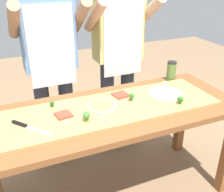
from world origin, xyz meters
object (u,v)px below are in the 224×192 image
(chefs_knife, at_px, (25,126))
(cheese_crumble_a, at_px, (165,83))
(broccoli_floret_front_left, at_px, (180,100))
(cook_left, at_px, (50,56))
(pizza_whole_pesto_green, at_px, (102,106))
(broccoli_floret_back_right, at_px, (86,116))
(pizza_slice_center, at_px, (63,115))
(pizza_whole_white_garlic, at_px, (165,93))
(cheese_crumble_b, at_px, (66,122))
(broccoli_floret_front_mid, at_px, (132,96))
(sauce_jar, at_px, (171,71))
(pizza_slice_near_left, at_px, (121,95))
(prep_table, at_px, (112,123))
(cook_right, at_px, (118,48))
(cheese_crumble_c, at_px, (102,118))
(broccoli_floret_back_mid, at_px, (52,104))

(chefs_knife, distance_m, cheese_crumble_a, 1.11)
(broccoli_floret_front_left, relative_size, cook_left, 0.03)
(pizza_whole_pesto_green, relative_size, broccoli_floret_back_right, 3.16)
(pizza_whole_pesto_green, xyz_separation_m, pizza_slice_center, (-0.26, -0.02, -0.00))
(pizza_whole_white_garlic, relative_size, broccoli_floret_back_right, 3.98)
(broccoli_floret_back_right, bearing_deg, pizza_whole_pesto_green, 41.93)
(pizza_slice_center, relative_size, cheese_crumble_b, 7.69)
(pizza_whole_white_garlic, distance_m, broccoli_floret_front_mid, 0.27)
(broccoli_floret_front_left, height_order, cheese_crumble_b, broccoli_floret_front_left)
(broccoli_floret_back_right, xyz_separation_m, sauce_jar, (0.86, 0.39, 0.02))
(pizza_slice_near_left, height_order, broccoli_floret_back_right, broccoli_floret_back_right)
(pizza_whole_white_garlic, height_order, broccoli_floret_front_left, broccoli_floret_front_left)
(chefs_knife, xyz_separation_m, pizza_whole_pesto_green, (0.50, 0.05, 0.00))
(prep_table, distance_m, broccoli_floret_back_right, 0.29)
(cook_right, bearing_deg, pizza_slice_near_left, -112.06)
(sauce_jar, relative_size, cook_right, 0.10)
(pizza_slice_center, xyz_separation_m, cheese_crumble_b, (-0.01, -0.09, 0.00))
(cook_left, height_order, cook_right, same)
(chefs_knife, distance_m, broccoli_floret_front_left, 1.00)
(cheese_crumble_b, bearing_deg, cheese_crumble_a, 17.17)
(pizza_slice_center, distance_m, pizza_slice_near_left, 0.46)
(cook_left, bearing_deg, pizza_slice_near_left, -49.60)
(chefs_knife, relative_size, cheese_crumble_c, 13.25)
(chefs_knife, height_order, broccoli_floret_back_right, broccoli_floret_back_right)
(chefs_knife, xyz_separation_m, pizza_whole_white_garlic, (0.99, 0.06, 0.00))
(sauce_jar, bearing_deg, chefs_knife, -165.82)
(pizza_whole_pesto_green, height_order, cook_right, cook_right)
(sauce_jar, bearing_deg, broccoli_floret_back_right, -155.86)
(cheese_crumble_a, xyz_separation_m, cheese_crumble_b, (-0.86, -0.27, -0.00))
(cook_left, bearing_deg, broccoli_floret_back_mid, -102.27)
(pizza_whole_white_garlic, height_order, cheese_crumble_c, cheese_crumble_c)
(pizza_slice_center, xyz_separation_m, broccoli_floret_front_left, (0.76, -0.15, 0.03))
(broccoli_floret_back_right, bearing_deg, broccoli_floret_front_left, -2.87)
(cheese_crumble_a, bearing_deg, cheese_crumble_c, -154.10)
(chefs_knife, bearing_deg, cheese_crumble_b, -12.56)
(prep_table, relative_size, cheese_crumble_c, 100.95)
(pizza_whole_pesto_green, xyz_separation_m, broccoli_floret_front_mid, (0.22, 0.00, 0.03))
(pizza_slice_center, bearing_deg, broccoli_floret_front_left, -11.33)
(chefs_knife, height_order, broccoli_floret_front_left, broccoli_floret_front_left)
(prep_table, height_order, pizza_whole_white_garlic, pizza_whole_white_garlic)
(pizza_slice_center, bearing_deg, chefs_knife, -170.59)
(cheese_crumble_a, height_order, cook_right, cook_right)
(broccoli_floret_back_mid, bearing_deg, chefs_knife, -136.96)
(pizza_whole_pesto_green, xyz_separation_m, pizza_whole_white_garlic, (0.49, 0.00, 0.00))
(broccoli_floret_back_mid, distance_m, cook_left, 0.49)
(pizza_whole_pesto_green, xyz_separation_m, cheese_crumble_c, (-0.06, -0.15, 0.00))
(broccoli_floret_front_mid, bearing_deg, pizza_slice_near_left, 107.30)
(pizza_whole_white_garlic, bearing_deg, broccoli_floret_front_mid, -179.79)
(pizza_whole_pesto_green, distance_m, pizza_slice_center, 0.26)
(pizza_slice_center, bearing_deg, broccoli_floret_front_mid, 1.93)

